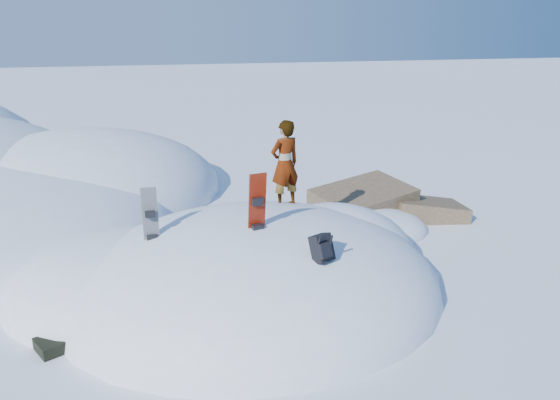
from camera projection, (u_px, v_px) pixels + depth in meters
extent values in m
plane|color=white|center=(254.00, 293.00, 10.06)|extent=(120.00, 120.00, 0.00)
ellipsoid|color=white|center=(254.00, 293.00, 10.06)|extent=(7.00, 6.00, 3.00)
ellipsoid|color=white|center=(131.00, 293.00, 10.07)|extent=(4.40, 4.00, 2.20)
ellipsoid|color=white|center=(331.00, 265.00, 11.24)|extent=(3.60, 3.20, 2.50)
ellipsoid|color=white|center=(84.00, 192.00, 16.10)|extent=(8.00, 8.00, 3.60)
cube|color=brown|center=(362.00, 213.00, 14.04)|extent=(2.82, 2.41, 1.62)
cube|color=brown|center=(425.00, 220.00, 14.13)|extent=(2.16, 1.80, 1.33)
cube|color=brown|center=(365.00, 201.00, 15.32)|extent=(2.08, 2.01, 1.10)
ellipsoid|color=white|center=(363.00, 231.00, 13.05)|extent=(3.20, 2.40, 1.00)
cube|color=red|center=(257.00, 218.00, 9.11)|extent=(0.33, 0.26, 1.59)
cube|color=black|center=(257.00, 201.00, 8.95)|extent=(0.21, 0.15, 0.14)
cube|color=black|center=(258.00, 228.00, 9.10)|extent=(0.21, 0.15, 0.14)
cube|color=black|center=(151.00, 229.00, 9.20)|extent=(0.26, 0.29, 1.39)
cube|color=black|center=(150.00, 214.00, 9.06)|extent=(0.17, 0.11, 0.13)
cube|color=black|center=(152.00, 238.00, 9.19)|extent=(0.17, 0.11, 0.13)
cube|color=black|center=(322.00, 248.00, 8.43)|extent=(0.42, 0.43, 0.47)
cube|color=black|center=(325.00, 250.00, 8.30)|extent=(0.26, 0.24, 0.26)
cylinder|color=black|center=(319.00, 245.00, 8.27)|extent=(0.03, 0.17, 0.32)
cylinder|color=black|center=(330.00, 243.00, 8.31)|extent=(0.03, 0.17, 0.32)
cube|color=black|center=(60.00, 342.00, 8.33)|extent=(0.82, 0.72, 0.19)
cube|color=black|center=(82.00, 327.00, 8.57)|extent=(0.40, 0.31, 0.12)
imported|color=slate|center=(285.00, 164.00, 10.59)|extent=(0.73, 0.59, 1.73)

